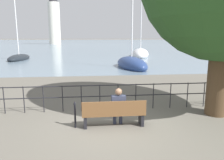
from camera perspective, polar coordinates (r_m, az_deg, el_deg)
The scene contains 10 objects.
ground_plane at distance 7.39m, azimuth 0.43°, elevation -11.86°, with size 1000.00×1000.00×0.00m, color #605B51.
harbor_water at distance 166.43m, azimuth -6.08°, elevation 9.99°, with size 600.00×300.00×0.01m.
park_bench at distance 7.17m, azimuth 0.50°, elevation -8.81°, with size 2.06×0.45×0.90m.
seated_person_left at distance 7.17m, azimuth 1.67°, elevation -6.60°, with size 0.46×0.35×1.27m.
promenade_railing at distance 8.71m, azimuth -0.82°, elevation -3.46°, with size 13.91×0.04×1.05m.
closed_umbrella at distance 7.16m, azimuth -9.65°, elevation -8.48°, with size 0.09×0.09×0.90m.
sailboat_0 at distance 34.27m, azimuth 7.42°, elevation 6.76°, with size 4.39×8.93×10.16m.
sailboat_1 at distance 21.11m, azimuth 5.10°, elevation 4.12°, with size 3.06×6.18×9.43m.
sailboat_2 at distance 31.21m, azimuth -23.12°, elevation 5.43°, with size 2.36×5.84×11.53m.
harbor_lighthouse at distance 101.75m, azimuth -14.87°, elevation 14.74°, with size 5.01×5.01×21.66m.
Camera 1 is at (-0.80, -6.76, 2.88)m, focal length 35.00 mm.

